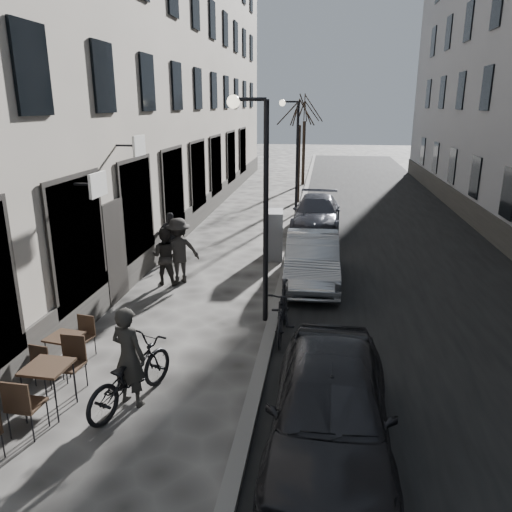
% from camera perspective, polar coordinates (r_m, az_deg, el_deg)
% --- Properties ---
extents(road, '(7.30, 60.00, 0.00)m').
position_cam_1_polar(road, '(21.51, 14.54, 3.26)').
color(road, black).
rests_on(road, ground).
extents(kerb, '(0.25, 60.00, 0.12)m').
position_cam_1_polar(kerb, '(21.37, 4.78, 3.82)').
color(kerb, '#65625E').
rests_on(kerb, ground).
extents(building_left, '(4.00, 35.00, 16.00)m').
position_cam_1_polar(building_left, '(22.70, -12.01, 24.48)').
color(building_left, '#9D9383').
rests_on(building_left, ground).
extents(streetlamp_near, '(0.90, 0.28, 5.09)m').
position_cam_1_polar(streetlamp_near, '(11.02, 0.25, 7.88)').
color(streetlamp_near, black).
rests_on(streetlamp_near, ground).
extents(streetlamp_far, '(0.90, 0.28, 5.09)m').
position_cam_1_polar(streetlamp_far, '(22.90, 4.31, 12.57)').
color(streetlamp_far, black).
rests_on(streetlamp_far, ground).
extents(tree_near, '(2.40, 2.40, 5.70)m').
position_cam_1_polar(tree_near, '(25.82, 5.00, 16.39)').
color(tree_near, black).
rests_on(tree_near, ground).
extents(tree_far, '(2.40, 2.40, 5.70)m').
position_cam_1_polar(tree_far, '(31.82, 5.60, 16.47)').
color(tree_far, black).
rests_on(tree_far, ground).
extents(bistro_set_b, '(0.71, 1.69, 0.99)m').
position_cam_1_polar(bistro_set_b, '(9.12, -22.56, -13.28)').
color(bistro_set_b, black).
rests_on(bistro_set_b, ground).
extents(bistro_set_c, '(0.66, 1.46, 0.84)m').
position_cam_1_polar(bistro_set_c, '(10.32, -20.94, -9.91)').
color(bistro_set_c, black).
rests_on(bistro_set_c, ground).
extents(utility_cabinet, '(0.66, 1.09, 1.57)m').
position_cam_1_polar(utility_cabinet, '(16.46, 2.07, 2.49)').
color(utility_cabinet, slate).
rests_on(utility_cabinet, ground).
extents(bicycle, '(1.36, 2.18, 1.08)m').
position_cam_1_polar(bicycle, '(8.88, -14.17, -13.02)').
color(bicycle, black).
rests_on(bicycle, ground).
extents(cyclist_rider, '(0.75, 0.61, 1.77)m').
position_cam_1_polar(cyclist_rider, '(8.72, -14.34, -11.06)').
color(cyclist_rider, black).
rests_on(cyclist_rider, ground).
extents(pedestrian_near, '(0.85, 0.69, 1.63)m').
position_cam_1_polar(pedestrian_near, '(14.22, -10.33, -0.02)').
color(pedestrian_near, '#272421').
rests_on(pedestrian_near, ground).
extents(pedestrian_mid, '(1.39, 1.25, 1.87)m').
position_cam_1_polar(pedestrian_mid, '(14.25, -8.82, 0.60)').
color(pedestrian_mid, '#272422').
rests_on(pedestrian_mid, ground).
extents(pedestrian_far, '(1.00, 0.84, 1.60)m').
position_cam_1_polar(pedestrian_far, '(16.34, -9.76, 2.18)').
color(pedestrian_far, black).
rests_on(pedestrian_far, ground).
extents(car_near, '(1.86, 4.40, 1.48)m').
position_cam_1_polar(car_near, '(7.57, 8.50, -16.60)').
color(car_near, black).
rests_on(car_near, ground).
extents(car_mid, '(1.59, 4.25, 1.39)m').
position_cam_1_polar(car_mid, '(14.24, 6.42, -0.33)').
color(car_mid, gray).
rests_on(car_mid, ground).
extents(car_far, '(2.00, 4.65, 1.33)m').
position_cam_1_polar(car_far, '(20.44, 6.94, 4.89)').
color(car_far, '#3B3C46').
rests_on(car_far, ground).
extents(moped, '(0.57, 2.00, 1.20)m').
position_cam_1_polar(moped, '(10.91, 3.07, -6.27)').
color(moped, black).
rests_on(moped, ground).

